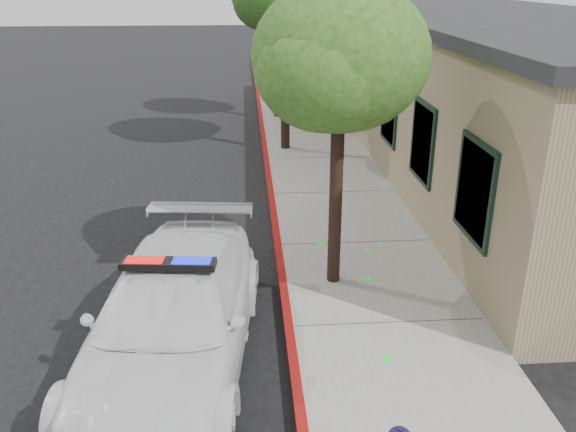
# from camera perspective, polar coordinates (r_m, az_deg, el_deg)

# --- Properties ---
(ground) EXTENTS (120.00, 120.00, 0.00)m
(ground) POSITION_cam_1_polar(r_m,az_deg,el_deg) (9.41, -0.29, -11.37)
(ground) COLOR black
(ground) RESTS_ON ground
(sidewalk) EXTENTS (3.20, 60.00, 0.15)m
(sidewalk) POSITION_cam_1_polar(r_m,az_deg,el_deg) (12.16, 6.29, -2.84)
(sidewalk) COLOR gray
(sidewalk) RESTS_ON ground
(red_curb) EXTENTS (0.14, 60.00, 0.16)m
(red_curb) POSITION_cam_1_polar(r_m,az_deg,el_deg) (11.99, -0.98, -3.06)
(red_curb) COLOR #9B1110
(red_curb) RESTS_ON ground
(clapboard_building) EXTENTS (7.30, 20.89, 4.24)m
(clapboard_building) POSITION_cam_1_polar(r_m,az_deg,el_deg) (18.55, 19.19, 11.55)
(clapboard_building) COLOR #9D8967
(clapboard_building) RESTS_ON ground
(police_car) EXTENTS (2.70, 5.51, 1.66)m
(police_car) POSITION_cam_1_polar(r_m,az_deg,el_deg) (8.55, -11.04, -9.51)
(police_car) COLOR silver
(police_car) RESTS_ON ground
(street_tree_near) EXTENTS (2.77, 2.84, 5.08)m
(street_tree_near) POSITION_cam_1_polar(r_m,az_deg,el_deg) (9.47, 5.12, 14.45)
(street_tree_near) COLOR black
(street_tree_near) RESTS_ON sidewalk
(street_tree_far) EXTENTS (3.23, 2.96, 5.59)m
(street_tree_far) POSITION_cam_1_polar(r_m,az_deg,el_deg) (22.42, -1.05, 20.14)
(street_tree_far) COLOR black
(street_tree_far) RESTS_ON sidewalk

